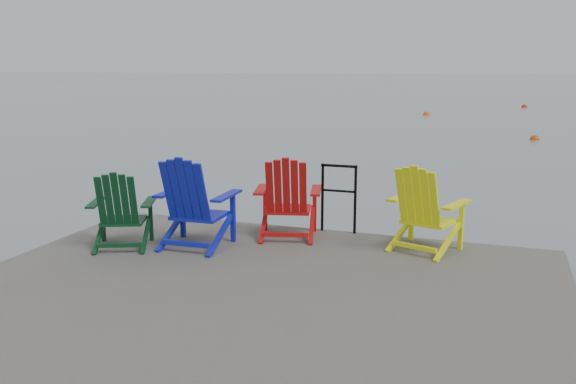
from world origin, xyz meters
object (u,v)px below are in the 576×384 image
(handrail, at_px, (339,192))
(chair_red, at_px, (288,197))
(buoy_a, at_px, (535,140))
(buoy_b, at_px, (427,115))
(buoy_d, at_px, (524,107))
(chair_blue, at_px, (194,202))
(chair_yellow, at_px, (425,208))
(chair_green, at_px, (121,210))

(handrail, relative_size, chair_red, 0.87)
(handrail, height_order, buoy_a, handrail)
(buoy_b, xyz_separation_m, buoy_d, (5.25, 8.45, 0.00))
(chair_blue, bearing_deg, handrail, 38.88)
(buoy_d, bearing_deg, chair_yellow, -93.59)
(chair_green, bearing_deg, chair_red, 9.25)
(chair_yellow, height_order, buoy_d, chair_yellow)
(chair_red, distance_m, buoy_a, 17.21)
(handrail, xyz_separation_m, buoy_a, (3.17, 16.29, -1.04))
(chair_yellow, distance_m, buoy_d, 35.56)
(handrail, height_order, chair_blue, chair_blue)
(chair_red, xyz_separation_m, buoy_d, (3.92, 35.48, -1.02))
(chair_red, distance_m, buoy_b, 27.09)
(chair_red, bearing_deg, buoy_d, 69.34)
(chair_red, distance_m, chair_yellow, 1.69)
(chair_blue, bearing_deg, buoy_b, 89.54)
(chair_blue, relative_size, buoy_a, 3.25)
(chair_yellow, height_order, buoy_a, chair_yellow)
(buoy_b, bearing_deg, buoy_a, -63.81)
(chair_green, bearing_deg, chair_blue, -1.03)
(handrail, xyz_separation_m, buoy_b, (-1.87, 26.55, -1.04))
(buoy_d, bearing_deg, handrail, -95.52)
(buoy_a, height_order, buoy_d, buoy_d)
(buoy_a, relative_size, buoy_b, 0.85)
(buoy_d, bearing_deg, chair_red, -96.31)
(buoy_a, bearing_deg, handrail, -101.02)
(chair_yellow, xyz_separation_m, buoy_b, (-3.03, 27.03, -1.02))
(chair_yellow, bearing_deg, buoy_d, 104.93)
(chair_blue, bearing_deg, chair_yellow, 14.80)
(buoy_a, distance_m, buoy_b, 11.43)
(chair_red, relative_size, buoy_b, 2.59)
(handrail, xyz_separation_m, chair_red, (-0.54, -0.48, -0.02))
(handrail, distance_m, chair_red, 0.72)
(buoy_d, bearing_deg, chair_green, -98.79)
(chair_red, bearing_deg, handrail, 27.54)
(chair_blue, xyz_separation_m, buoy_d, (4.84, 36.23, -1.06))
(handrail, relative_size, buoy_a, 2.65)
(handrail, relative_size, buoy_b, 2.24)
(chair_yellow, bearing_deg, chair_green, -144.08)
(chair_red, bearing_deg, buoy_b, 78.47)
(chair_green, bearing_deg, handrail, 11.92)
(handrail, bearing_deg, buoy_a, 78.98)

